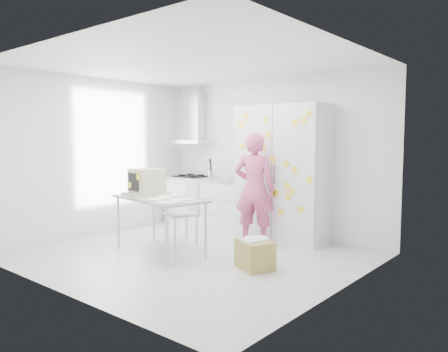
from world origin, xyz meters
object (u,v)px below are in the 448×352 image
Objects in this scene: cardboard_box at (255,254)px; chair at (186,208)px; desk at (151,189)px; person at (254,189)px.

chair is at bearing 166.64° from cardboard_box.
desk is 2.86× the size of cardboard_box.
chair is at bearing 16.62° from person.
person reaches higher than desk.
chair reaches higher than cardboard_box.
person is 1.76× the size of chair.
person is at bearing 57.29° from chair.
chair is (-0.86, -0.66, -0.31)m from person.
person is 1.09× the size of desk.
cardboard_box is (1.83, 0.14, -0.72)m from desk.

